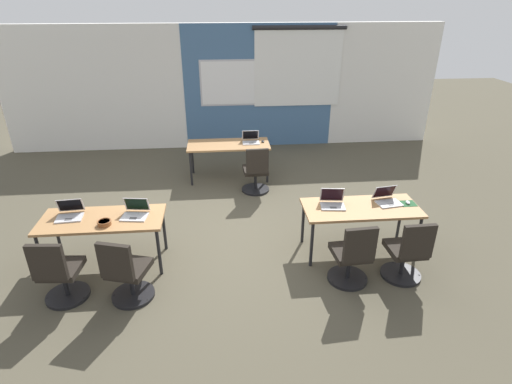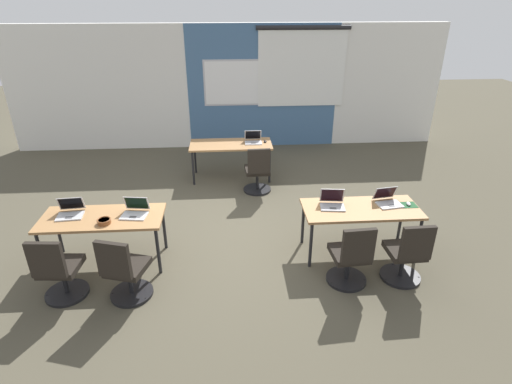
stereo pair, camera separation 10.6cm
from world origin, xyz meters
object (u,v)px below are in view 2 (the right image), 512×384
Objects in this scene: chair_far_right at (258,174)px; laptop_near_left_inner at (135,211)px; mouse_near_right_end at (409,204)px; desk_near_left at (102,221)px; chair_near_right_inner at (351,260)px; laptop_near_right_inner at (332,203)px; chair_near_left_end at (59,273)px; laptop_near_left_end at (70,212)px; desk_near_right at (361,212)px; laptop_near_right_end at (388,200)px; snack_bowl at (104,221)px; desk_far_center at (231,147)px; chair_near_right_end at (406,257)px; chair_near_left_inner at (125,273)px; mouse_far_right at (265,141)px; laptop_far_right at (253,140)px.

chair_far_right is 2.75m from laptop_near_left_inner.
mouse_near_right_end is 0.12× the size of chair_far_right.
chair_near_right_inner is at bearing -12.57° from desk_near_left.
chair_near_left_end is (-3.47, -0.81, -0.39)m from laptop_near_right_inner.
laptop_near_right_inner is at bearing -5.01° from laptop_near_left_end.
laptop_near_right_end reaches higher than desk_near_right.
desk_near_left is 0.22m from snack_bowl.
laptop_near_right_end is 0.41× the size of chair_far_right.
desk_far_center is at bearing 119.67° from laptop_near_right_end.
chair_near_right_end reaches higher than desk_near_right.
desk_near_left is 4.18m from mouse_near_right_end.
chair_near_right_inner is at bearing -7.16° from laptop_near_left_inner.
desk_near_left is 0.94m from chair_near_left_inner.
mouse_near_right_end is at bearing -58.02° from mouse_far_right.
mouse_far_right is 3.97m from laptop_near_left_end.
chair_near_right_end is 1.00× the size of chair_near_right_inner.
snack_bowl is (0.44, 0.55, 0.38)m from chair_near_left_end.
desk_near_left is 4.50× the size of laptop_near_left_end.
mouse_far_right is 0.11× the size of chair_near_left_inner.
chair_far_right is 2.59× the size of laptop_near_left_end.
chair_far_right and chair_near_left_inner have the same top height.
laptop_near_left_end reaches higher than chair_near_right_end.
chair_near_right_inner reaches higher than desk_near_left.
desk_near_right is at bearing -4.09° from laptop_near_right_inner.
laptop_near_right_inner is at bearing 168.90° from desk_near_right.
laptop_near_right_end is 0.41× the size of chair_near_left_end.
laptop_near_right_end reaches higher than chair_far_right.
laptop_near_left_inner reaches higher than laptop_near_right_end.
laptop_near_left_inner reaches higher than desk_far_center.
chair_near_right_end reaches higher than snack_bowl.
mouse_near_right_end is at bearing 2.98° from snack_bowl.
snack_bowl is at bearing 175.25° from laptop_near_right_end.
chair_near_right_end is 3.88m from snack_bowl.
mouse_far_right is 0.27× the size of laptop_near_left_inner.
chair_near_left_end reaches higher than mouse_near_right_end.
laptop_far_right is (0.44, 0.05, 0.11)m from desk_far_center.
chair_far_right and chair_near_left_end have the same top height.
laptop_near_left_inner is at bearing 179.43° from desk_near_right.
chair_near_left_inner is (-0.01, -0.83, -0.39)m from laptop_near_left_inner.
laptop_near_right_inner is (0.68, -2.76, 0.03)m from mouse_far_right.
chair_far_right is at bearing -60.65° from chair_near_right_end.
desk_far_center is 3.48m from laptop_near_left_end.
laptop_far_right is at bearing -120.82° from chair_near_left_end.
chair_near_right_end is 3.85m from mouse_far_right.
snack_bowl is (-3.82, -0.28, -0.01)m from laptop_near_right_end.
laptop_near_left_inner reaches higher than chair_far_right.
laptop_near_left_inner is 2.08× the size of snack_bowl.
desk_near_right is at bearing -117.95° from chair_near_right_inner.
desk_near_left is 3.60m from laptop_far_right.
laptop_far_right is at bearing -66.09° from chair_near_right_end.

